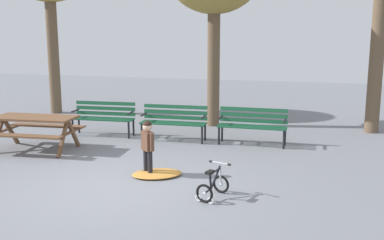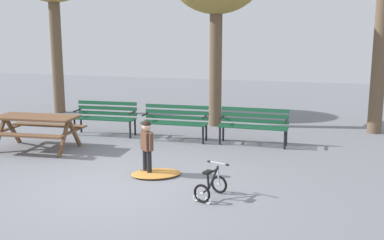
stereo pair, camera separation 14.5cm
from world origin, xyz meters
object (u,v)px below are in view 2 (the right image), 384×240
Objects in this scene: park_bench_far_left at (106,115)px; child_standing at (147,143)px; park_bench_left at (175,120)px; park_bench_right at (254,123)px; picnic_table at (37,124)px; kids_bicycle at (211,186)px.

child_standing reaches higher than park_bench_far_left.
park_bench_far_left is 1.01× the size of park_bench_left.
park_bench_right is at bearing 2.99° from park_bench_left.
park_bench_far_left is (0.76, 1.81, -0.08)m from picnic_table.
child_standing is (2.30, -2.81, 0.09)m from park_bench_far_left.
park_bench_left is 2.60× the size of kids_bicycle.
child_standing is (0.40, -2.77, 0.09)m from park_bench_left.
park_bench_far_left is at bearing 135.65° from kids_bicycle.
child_standing reaches higher than park_bench_right.
picnic_table is 4.94m from park_bench_right.
child_standing is at bearing -81.87° from park_bench_left.
picnic_table is at bearing 157.87° from kids_bicycle.
park_bench_right is at bearing 88.69° from kids_bicycle.
park_bench_far_left is 1.90m from park_bench_left.
child_standing is (3.06, -1.00, 0.01)m from picnic_table.
kids_bicycle is at bearing -63.18° from park_bench_left.
child_standing is 1.64× the size of kids_bicycle.
child_standing is 1.69m from kids_bicycle.
park_bench_left is at bearing 98.13° from child_standing.
kids_bicycle is at bearing -30.10° from child_standing.
park_bench_far_left and park_bench_left have the same top height.
child_standing reaches higher than picnic_table.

